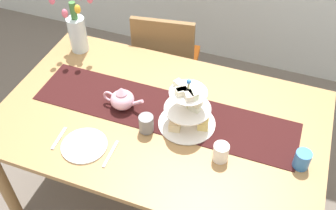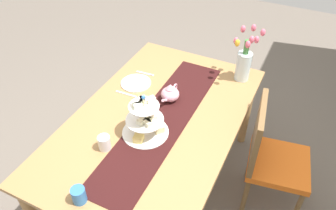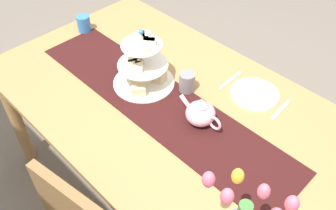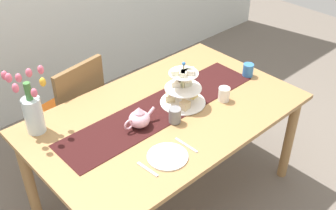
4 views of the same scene
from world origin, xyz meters
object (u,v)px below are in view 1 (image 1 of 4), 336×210
object	(u,v)px
tiered_cake_stand	(187,109)
mug_grey	(146,124)
knife_left	(111,154)
tulip_vase	(76,28)
mug_white_text	(221,152)
chair_left	(166,60)
dining_table	(161,128)
teapot	(122,99)
mug_orange	(302,160)
dinner_plate_left	(84,146)
fork_left	(59,138)

from	to	relation	value
tiered_cake_stand	mug_grey	xyz separation A→B (m)	(-0.18, -0.12, -0.05)
tiered_cake_stand	knife_left	distance (m)	0.44
tiered_cake_stand	tulip_vase	size ratio (longest dim) A/B	0.71
mug_grey	mug_white_text	size ratio (longest dim) A/B	1.00
chair_left	tiered_cake_stand	world-z (taller)	tiered_cake_stand
dining_table	mug_grey	size ratio (longest dim) A/B	18.32
knife_left	chair_left	bearing A→B (deg)	95.96
teapot	tulip_vase	world-z (taller)	tulip_vase
tiered_cake_stand	teapot	distance (m)	0.37
tulip_vase	knife_left	size ratio (longest dim) A/B	2.51
knife_left	tiered_cake_stand	bearing A→B (deg)	48.50
dining_table	tiered_cake_stand	world-z (taller)	tiered_cake_stand
teapot	mug_orange	distance (m)	0.96
tulip_vase	mug_grey	world-z (taller)	tulip_vase
chair_left	mug_orange	world-z (taller)	chair_left
tulip_vase	dinner_plate_left	distance (m)	0.83
tulip_vase	knife_left	bearing A→B (deg)	-51.47
tiered_cake_stand	dinner_plate_left	distance (m)	0.55
dinner_plate_left	mug_white_text	bearing A→B (deg)	13.75
teapot	knife_left	xyz separation A→B (m)	(0.08, -0.32, -0.06)
dinner_plate_left	mug_orange	xyz separation A→B (m)	(1.02, 0.25, 0.04)
teapot	tiered_cake_stand	bearing A→B (deg)	0.34
dining_table	tiered_cake_stand	bearing A→B (deg)	0.86
chair_left	tulip_vase	world-z (taller)	tulip_vase
tiered_cake_stand	chair_left	bearing A→B (deg)	117.69
chair_left	mug_grey	bearing A→B (deg)	-75.99
mug_grey	knife_left	bearing A→B (deg)	-117.10
chair_left	tiered_cake_stand	distance (m)	0.93
teapot	tulip_vase	bearing A→B (deg)	141.23
tiered_cake_stand	teapot	world-z (taller)	tiered_cake_stand
dining_table	knife_left	xyz separation A→B (m)	(-0.14, -0.32, 0.09)
tiered_cake_stand	mug_white_text	xyz separation A→B (m)	(0.22, -0.16, -0.06)
tiered_cake_stand	fork_left	bearing A→B (deg)	-150.75
dining_table	knife_left	bearing A→B (deg)	-113.38
fork_left	knife_left	xyz separation A→B (m)	(0.29, 0.00, 0.00)
chair_left	fork_left	distance (m)	1.12
tulip_vase	chair_left	bearing A→B (deg)	39.98
dining_table	mug_grey	xyz separation A→B (m)	(-0.03, -0.11, 0.14)
teapot	chair_left	bearing A→B (deg)	92.31
tiered_cake_stand	mug_grey	world-z (taller)	tiered_cake_stand
knife_left	mug_orange	distance (m)	0.91
chair_left	fork_left	bearing A→B (deg)	-99.32
tulip_vase	mug_orange	size ratio (longest dim) A/B	4.48
teapot	mug_orange	world-z (taller)	teapot
teapot	mug_grey	world-z (taller)	teapot
knife_left	mug_orange	bearing A→B (deg)	15.91
dinner_plate_left	mug_orange	world-z (taller)	mug_orange
dining_table	tiered_cake_stand	xyz separation A→B (m)	(0.15, 0.00, 0.20)
mug_white_text	mug_orange	size ratio (longest dim) A/B	1.00
tulip_vase	dining_table	bearing A→B (deg)	-28.81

